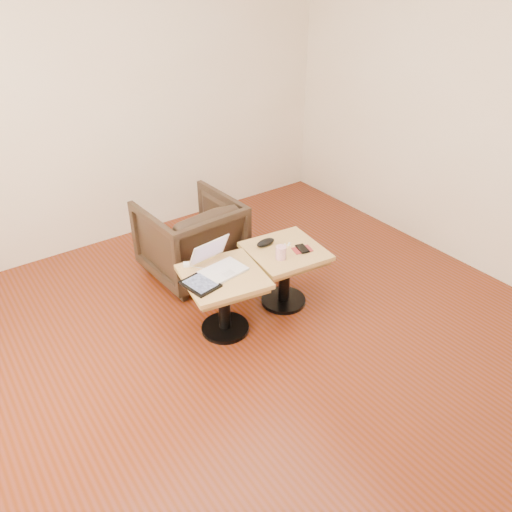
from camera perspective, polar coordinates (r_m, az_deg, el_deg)
room_shell at (r=2.78m, az=0.72°, el=8.75°), size 4.52×4.52×2.71m
side_table_left at (r=3.56m, az=-3.72°, el=-3.77°), size 0.63×0.63×0.49m
side_table_right at (r=3.85m, az=3.30°, el=-0.80°), size 0.60×0.60×0.49m
laptop at (r=3.53m, az=-4.32°, el=-0.93°), size 0.34×0.34×0.21m
tablet at (r=3.39m, az=-6.39°, el=-3.22°), size 0.23×0.27×0.02m
charging_adapter at (r=3.61m, az=-8.00°, el=-0.97°), size 0.06×0.06×0.03m
glasses_case at (r=3.81m, az=1.09°, el=1.56°), size 0.17×0.08×0.05m
striped_cup at (r=3.64m, az=2.86°, el=0.40°), size 0.11×0.11×0.10m
earbuds_tangle at (r=3.84m, az=3.61°, el=1.35°), size 0.08×0.05×0.02m
phone_on_sleeve at (r=3.78m, az=5.31°, el=0.80°), size 0.16×0.14×0.02m
armchair at (r=4.27m, az=-7.48°, el=2.04°), size 0.77×0.79×0.69m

